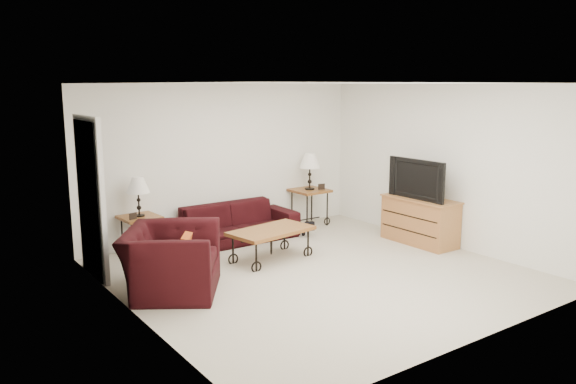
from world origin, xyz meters
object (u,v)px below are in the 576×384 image
object	(u,v)px
lamp_right	(310,171)
tv_stand	(420,221)
television	(421,179)
side_table_left	(140,235)
armchair	(171,260)
lamp_left	(138,197)
coffee_table	(271,244)
backpack	(303,223)
side_table_right	(309,207)
sofa	(234,223)

from	to	relation	value
lamp_right	tv_stand	world-z (taller)	lamp_right
television	side_table_left	bearing A→B (deg)	-117.25
lamp_right	armchair	distance (m)	3.86
side_table_left	lamp_left	xyz separation A→B (m)	(0.00, 0.00, 0.58)
coffee_table	backpack	world-z (taller)	backpack
side_table_right	armchair	distance (m)	3.82
side_table_right	lamp_right	size ratio (longest dim) A/B	1.00
side_table_left	backpack	size ratio (longest dim) A/B	1.28
sofa	side_table_left	xyz separation A→B (m)	(-1.50, 0.18, -0.01)
lamp_right	sofa	bearing A→B (deg)	-173.80
television	backpack	world-z (taller)	television
side_table_right	lamp_right	distance (m)	0.65
side_table_left	lamp_left	bearing A→B (deg)	0.00
side_table_left	side_table_right	distance (m)	3.15
coffee_table	tv_stand	size ratio (longest dim) A/B	0.99
sofa	coffee_table	size ratio (longest dim) A/B	1.71
lamp_left	backpack	world-z (taller)	lamp_left
side_table_right	armchair	world-z (taller)	armchair
side_table_right	tv_stand	size ratio (longest dim) A/B	0.53
coffee_table	television	size ratio (longest dim) A/B	1.11
backpack	lamp_left	bearing A→B (deg)	-170.81
television	backpack	bearing A→B (deg)	-138.85
sofa	backpack	size ratio (longest dim) A/B	4.52
sofa	side_table_left	size ratio (longest dim) A/B	3.52
tv_stand	television	xyz separation A→B (m)	(-0.02, 0.00, 0.68)
sofa	side_table_right	world-z (taller)	side_table_right
lamp_right	side_table_left	bearing A→B (deg)	180.00
sofa	television	bearing A→B (deg)	-37.56
coffee_table	armchair	size ratio (longest dim) A/B	0.99
side_table_left	lamp_right	distance (m)	3.23
side_table_left	coffee_table	distance (m)	1.96
lamp_left	lamp_right	bearing A→B (deg)	0.00
armchair	backpack	bearing A→B (deg)	-34.24
side_table_left	television	distance (m)	4.37
tv_stand	backpack	bearing A→B (deg)	131.60
sofa	lamp_right	size ratio (longest dim) A/B	3.18
sofa	side_table_right	xyz separation A→B (m)	(1.66, 0.18, 0.02)
lamp_right	backpack	bearing A→B (deg)	-134.71
tv_stand	backpack	world-z (taller)	tv_stand
side_table_right	lamp_right	world-z (taller)	lamp_right
side_table_left	lamp_right	world-z (taller)	lamp_right
coffee_table	backpack	xyz separation A→B (m)	(1.16, 0.77, 0.00)
coffee_table	side_table_right	bearing A→B (deg)	37.81
side_table_left	television	world-z (taller)	television
lamp_right	coffee_table	xyz separation A→B (m)	(-1.71, -1.33, -0.75)
armchair	lamp_right	bearing A→B (deg)	-29.49
sofa	side_table_right	size ratio (longest dim) A/B	3.18
armchair	television	xyz separation A→B (m)	(4.08, -0.26, 0.65)
sofa	lamp_left	xyz separation A→B (m)	(-1.50, 0.18, 0.58)
coffee_table	armchair	xyz separation A→B (m)	(-1.70, -0.38, 0.17)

